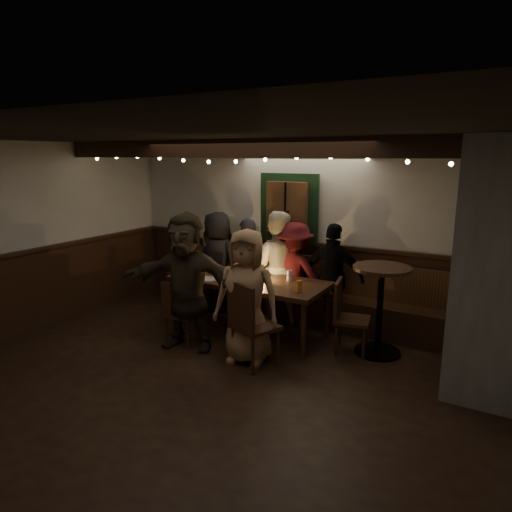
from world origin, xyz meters
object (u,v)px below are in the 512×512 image
Objects in this scene: chair_near_right at (249,320)px; person_f at (187,281)px; person_a at (218,261)px; person_b at (248,266)px; chair_near_left at (179,310)px; chair_end at (345,312)px; dining_table at (248,284)px; person_d at (295,273)px; person_c at (276,266)px; high_top at (380,299)px; person_g at (247,296)px; person_e at (333,277)px.

person_f reaches higher than chair_near_right.
person_b is at bearing -160.81° from person_a.
chair_near_left is 2.10m from chair_end.
person_f is at bearing -117.82° from dining_table.
dining_table is at bearing 64.32° from person_d.
chair_end is at bearing 2.65° from dining_table.
person_f is at bearing 3.21° from chair_near_left.
person_a is at bearing 134.27° from chair_near_right.
person_f is (0.53, -1.43, 0.09)m from person_a.
person_a reaches higher than person_b.
person_d is (0.30, 0.03, -0.07)m from person_c.
person_d is at bearing 62.19° from dining_table.
chair_end is at bearing 50.16° from chair_near_right.
high_top is 0.75× the size of person_d.
person_f reaches higher than chair_end.
person_g is (0.98, 0.05, 0.32)m from chair_near_left.
chair_near_right is 1.67m from person_c.
high_top reaches higher than chair_near_right.
person_c is 1.08× the size of person_e.
person_c is at bearing 149.53° from person_b.
person_e reaches higher than chair_end.
chair_near_left is 0.54× the size of person_a.
chair_near_right is 0.69× the size of person_d.
person_a is 0.89× the size of person_f.
person_g is (-0.50, -1.51, 0.05)m from person_e.
chair_near_left is 2.52m from high_top.
person_a is (-2.31, 0.57, 0.26)m from chair_end.
person_d is (0.37, 0.70, 0.04)m from dining_table.
person_a is 0.50m from person_b.
person_g is at bearing -142.76° from high_top.
person_f is at bearing 117.74° from person_a.
high_top is (1.19, 1.14, 0.13)m from chair_near_right.
person_e is at bearing 76.97° from chair_near_right.
high_top is at bearing 7.55° from dining_table.
chair_near_right is at bearing 141.82° from person_a.
person_f is (-2.16, -1.03, 0.17)m from high_top.
chair_end is 0.59× the size of person_a.
person_g reaches higher than high_top.
person_f is (-0.49, -1.47, 0.06)m from person_c.
chair_near_right is 0.92× the size of high_top.
person_g reaches higher than chair_end.
person_b is 0.82m from person_d.
person_g is at bearing 2.75° from chair_near_left.
person_e reaches higher than chair_near_left.
person_e is at bearing -168.91° from person_a.
person_e is at bearing 147.23° from high_top.
person_a is 1.53m from person_f.
person_d reaches higher than dining_table.
person_c is at bearing 84.00° from dining_table.
person_g is at bearing -138.37° from chair_end.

